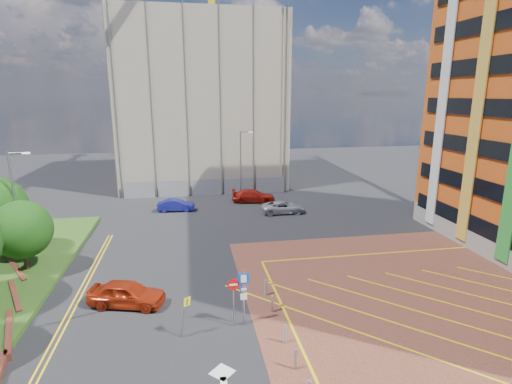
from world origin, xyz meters
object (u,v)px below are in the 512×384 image
object	(u,v)px
lamp_left_far	(16,202)
car_red_back	(253,196)
lamp_back	(241,162)
car_silver_back	(283,207)
car_red_left	(127,294)
warning_sign	(185,312)
car_blue_back	(176,205)
sign_cluster	(240,293)
tree_c	(22,230)

from	to	relation	value
lamp_left_far	car_red_back	xyz separation A→B (m)	(19.60, 13.88, -3.94)
lamp_back	car_silver_back	xyz separation A→B (m)	(3.42, -7.00, -3.73)
car_red_left	car_red_back	size ratio (longest dim) A/B	0.90
warning_sign	car_red_left	xyz separation A→B (m)	(-3.39, 3.80, -0.67)
car_blue_back	car_silver_back	world-z (taller)	car_blue_back
lamp_left_far	car_red_back	distance (m)	24.34
sign_cluster	warning_sign	distance (m)	3.01
tree_c	lamp_back	distance (m)	25.19
sign_cluster	car_blue_back	distance (m)	23.09
car_red_left	car_red_back	world-z (taller)	car_red_left
lamp_back	car_red_back	xyz separation A→B (m)	(1.10, -2.12, -3.64)
warning_sign	car_silver_back	distance (m)	22.95
lamp_back	car_silver_back	distance (m)	8.63
sign_cluster	lamp_back	bearing A→B (deg)	82.03
car_silver_back	car_blue_back	bearing A→B (deg)	76.64
tree_c	car_silver_back	size ratio (longest dim) A/B	1.08
lamp_back	warning_sign	bearing A→B (deg)	-103.64
lamp_back	car_red_back	distance (m)	4.36
lamp_back	car_blue_back	bearing A→B (deg)	-150.72
car_red_left	lamp_back	bearing A→B (deg)	-7.29
tree_c	lamp_back	world-z (taller)	lamp_back
car_red_back	car_silver_back	bearing A→B (deg)	-144.23
car_red_back	car_red_left	bearing A→B (deg)	162.97
tree_c	lamp_left_far	bearing A→B (deg)	114.71
lamp_back	warning_sign	world-z (taller)	lamp_back
warning_sign	car_silver_back	bearing A→B (deg)	63.83
car_blue_back	car_red_back	world-z (taller)	car_red_back
lamp_back	car_silver_back	bearing A→B (deg)	-63.94
sign_cluster	car_red_back	bearing A→B (deg)	78.90
car_red_back	lamp_back	bearing A→B (deg)	37.66
car_silver_back	lamp_back	bearing A→B (deg)	26.43
lamp_left_far	sign_cluster	size ratio (longest dim) A/B	2.50
car_red_left	warning_sign	bearing A→B (deg)	-122.53
warning_sign	lamp_left_far	bearing A→B (deg)	135.56
sign_cluster	car_red_left	bearing A→B (deg)	152.82
lamp_left_far	car_silver_back	distance (m)	24.04
tree_c	sign_cluster	size ratio (longest dim) A/B	1.53
tree_c	lamp_back	bearing A→B (deg)	45.68
tree_c	car_red_back	size ratio (longest dim) A/B	0.99
sign_cluster	warning_sign	xyz separation A→B (m)	(-2.91, -0.56, -0.52)
car_red_back	car_silver_back	xyz separation A→B (m)	(2.32, -4.87, -0.09)
sign_cluster	tree_c	bearing A→B (deg)	146.84
tree_c	car_silver_back	distance (m)	23.85
tree_c	car_silver_back	world-z (taller)	tree_c
tree_c	car_red_left	xyz separation A→B (m)	(7.49, -5.78, -2.43)
car_red_left	car_blue_back	bearing A→B (deg)	8.57
car_red_back	tree_c	bearing A→B (deg)	140.66
lamp_left_far	car_silver_back	size ratio (longest dim) A/B	1.76
car_silver_back	car_red_back	bearing A→B (deg)	25.85
lamp_left_far	car_red_left	xyz separation A→B (m)	(8.41, -7.78, -3.90)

